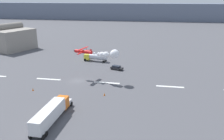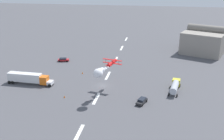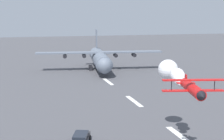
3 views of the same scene
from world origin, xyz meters
The scene contains 6 objects.
runway_stripe_4 centered at (9.41, 0.00, 0.01)m, with size 8.00×0.90×0.01m, color white.
runway_stripe_5 centered at (28.23, 0.00, 0.01)m, with size 8.00×0.90×0.01m, color white.
runway_stripe_6 centered at (47.05, 0.00, 0.01)m, with size 8.00×0.90×0.01m, color white.
cargo_transport_plane centered at (62.60, -1.85, 3.54)m, with size 27.49×36.96×11.52m.
stunt_biplane_red centered at (8.38, 1.71, 8.66)m, with size 15.26×6.74×2.71m.
airport_staff_sedan centered at (10.45, 13.46, 0.81)m, with size 4.79×3.21×1.52m.
Camera 3 is at (-27.54, 20.17, 16.09)m, focal length 51.78 mm.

